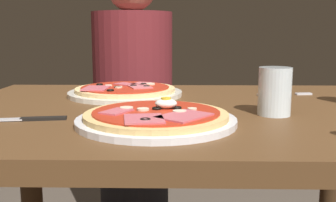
{
  "coord_description": "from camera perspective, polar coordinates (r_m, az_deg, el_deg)",
  "views": [
    {
      "loc": [
        -0.01,
        -0.93,
        0.9
      ],
      "look_at": [
        -0.03,
        -0.09,
        0.76
      ],
      "focal_mm": 42.94,
      "sensor_mm": 36.0,
      "label": 1
    }
  ],
  "objects": [
    {
      "name": "dining_table",
      "position": [
        0.97,
        1.98,
        -7.89
      ],
      "size": [
        1.12,
        0.79,
        0.73
      ],
      "color": "brown",
      "rests_on": "ground"
    },
    {
      "name": "pizza_foreground",
      "position": [
        0.77,
        -1.67,
        -2.39
      ],
      "size": [
        0.31,
        0.31,
        0.05
      ],
      "color": "white",
      "rests_on": "dining_table"
    },
    {
      "name": "pizza_across_left",
      "position": [
        1.12,
        -6.09,
        1.38
      ],
      "size": [
        0.32,
        0.32,
        0.03
      ],
      "color": "silver",
      "rests_on": "dining_table"
    },
    {
      "name": "water_glass_far",
      "position": [
        0.88,
        14.89,
        0.87
      ],
      "size": [
        0.07,
        0.07,
        0.1
      ],
      "color": "silver",
      "rests_on": "dining_table"
    },
    {
      "name": "fork",
      "position": [
        1.17,
        15.63,
        0.92
      ],
      "size": [
        0.16,
        0.04,
        0.0
      ],
      "color": "silver",
      "rests_on": "dining_table"
    },
    {
      "name": "knife",
      "position": [
        0.85,
        -19.78,
        -2.43
      ],
      "size": [
        0.2,
        0.05,
        0.01
      ],
      "color": "silver",
      "rests_on": "dining_table"
    },
    {
      "name": "diner_person",
      "position": [
        1.67,
        -4.93,
        -2.06
      ],
      "size": [
        0.32,
        0.32,
        1.18
      ],
      "rotation": [
        0.0,
        0.0,
        3.14
      ],
      "color": "black",
      "rests_on": "ground"
    }
  ]
}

